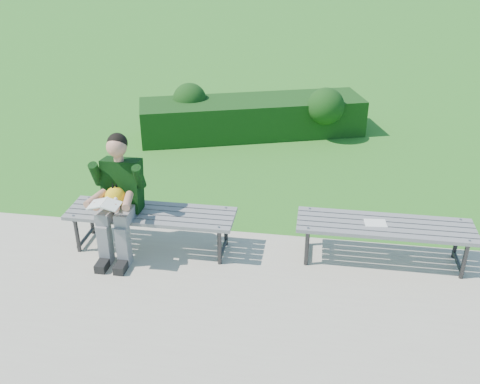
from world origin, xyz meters
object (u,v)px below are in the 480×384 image
Objects in this scene: bench_right at (385,229)px; bench_left at (151,216)px; seated_boy at (118,194)px; paper_sheet at (375,223)px; hedge at (254,115)px.

bench_left is at bearing -177.17° from bench_right.
seated_boy is 5.62× the size of paper_sheet.
hedge reaches higher than paper_sheet.
bench_left is at bearing -99.69° from hedge.
paper_sheet is (1.73, -3.58, 0.13)m from hedge.
hedge is 2.89× the size of seated_boy.
bench_left is at bearing 16.98° from seated_boy.
paper_sheet is at bearing 4.59° from seated_boy.
bench_right is (1.83, -3.58, 0.07)m from hedge.
hedge is 4.02m from bench_right.
hedge is at bearing 117.04° from bench_right.
seated_boy is at bearing -103.81° from hedge.
bench_right is 1.37× the size of seated_boy.
bench_right reaches higher than paper_sheet.
bench_left is 2.46m from bench_right.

